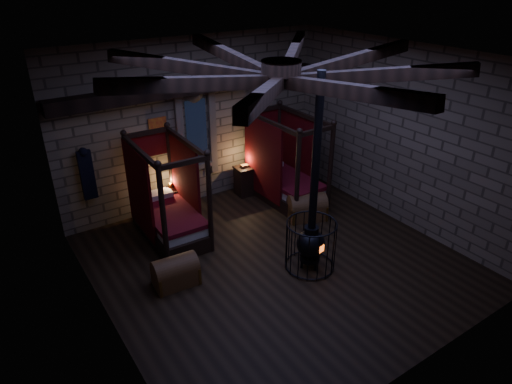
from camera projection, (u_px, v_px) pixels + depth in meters
room at (278, 84)px, 8.07m from camera, size 7.02×7.02×4.29m
bed_left at (168, 213)px, 10.39m from camera, size 1.21×2.20×2.26m
bed_right at (285, 180)px, 11.99m from camera, size 1.18×2.21×2.29m
trunk_left at (176, 272)px, 8.88m from camera, size 0.89×0.60×0.63m
trunk_right at (307, 208)px, 11.18m from camera, size 1.04×0.86×0.66m
nightstand_left at (172, 201)px, 11.33m from camera, size 0.50×0.48×0.87m
nightstand_right at (245, 181)px, 12.31m from camera, size 0.53×0.51×0.87m
stove at (311, 241)px, 9.23m from camera, size 1.03×1.03×4.05m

